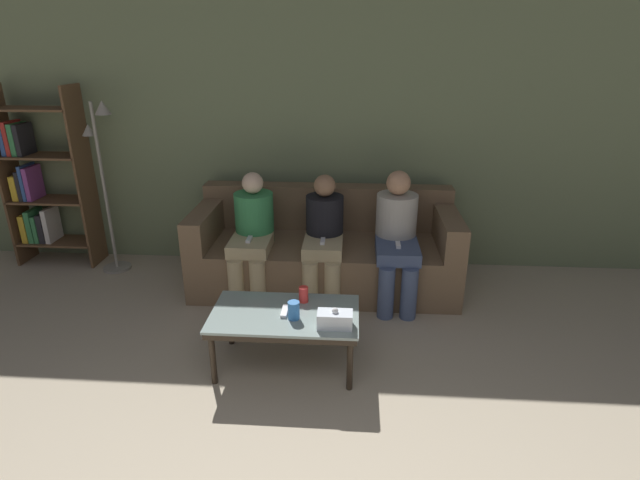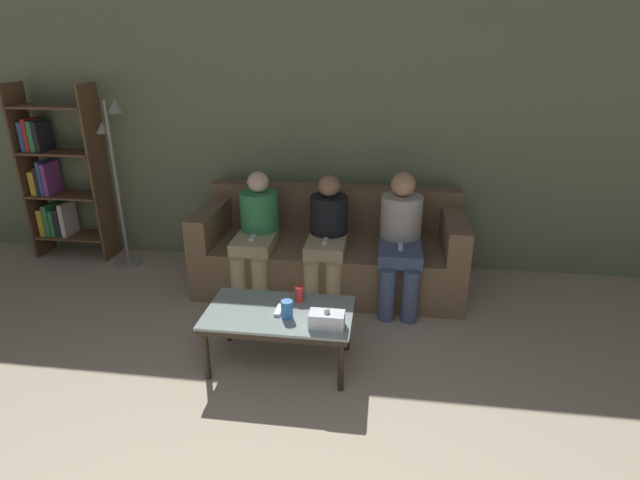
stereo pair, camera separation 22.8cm
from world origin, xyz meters
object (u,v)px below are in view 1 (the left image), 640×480
object	(u,v)px
cup_near_left	(304,294)
seated_person_mid_right	(397,233)
cup_near_right	(294,310)
couch	(325,251)
seated_person_mid_left	(324,234)
coffee_table	(285,318)
seated_person_left_end	(252,231)
game_remote	(285,311)
standing_lamp	(104,170)
bookshelf	(39,184)
tissue_box	(335,319)

from	to	relation	value
cup_near_left	seated_person_mid_right	world-z (taller)	seated_person_mid_right
cup_near_left	cup_near_right	xyz separation A→B (m)	(-0.04, -0.23, 0.01)
couch	seated_person_mid_left	xyz separation A→B (m)	(0.00, -0.22, 0.25)
coffee_table	seated_person_left_end	distance (m)	1.16
cup_near_right	seated_person_mid_left	size ratio (longest dim) A/B	0.11
couch	cup_near_left	size ratio (longest dim) A/B	20.95
couch	seated_person_mid_right	distance (m)	0.71
cup_near_right	game_remote	bearing A→B (deg)	133.63
standing_lamp	seated_person_left_end	size ratio (longest dim) A/B	1.52
cup_near_right	standing_lamp	xyz separation A→B (m)	(-1.91, 1.52, 0.51)
game_remote	seated_person_mid_left	bearing A→B (deg)	79.88
seated_person_mid_right	cup_near_left	bearing A→B (deg)	-127.56
cup_near_left	seated_person_left_end	distance (m)	1.05
couch	standing_lamp	xyz separation A→B (m)	(-2.03, 0.17, 0.67)
bookshelf	seated_person_left_end	bearing A→B (deg)	-13.65
cup_near_left	seated_person_mid_left	xyz separation A→B (m)	(0.08, 0.90, 0.10)
couch	tissue_box	world-z (taller)	couch
cup_near_right	seated_person_left_end	world-z (taller)	seated_person_left_end
couch	tissue_box	xyz separation A→B (m)	(0.15, -1.43, 0.15)
cup_near_right	seated_person_mid_right	xyz separation A→B (m)	(0.73, 1.13, 0.12)
game_remote	cup_near_right	bearing A→B (deg)	-46.37
cup_near_right	seated_person_mid_left	bearing A→B (deg)	83.93
cup_near_right	bookshelf	size ratio (longest dim) A/B	0.07
seated_person_mid_left	standing_lamp	bearing A→B (deg)	169.22
cup_near_left	bookshelf	xyz separation A→B (m)	(-2.69, 1.43, 0.34)
coffee_table	cup_near_left	distance (m)	0.22
bookshelf	seated_person_mid_right	world-z (taller)	bookshelf
standing_lamp	couch	bearing A→B (deg)	-4.68
tissue_box	standing_lamp	size ratio (longest dim) A/B	0.14
seated_person_mid_right	coffee_table	bearing A→B (deg)	-127.10
bookshelf	standing_lamp	world-z (taller)	bookshelf
cup_near_left	tissue_box	bearing A→B (deg)	-53.67
seated_person_left_end	seated_person_mid_left	size ratio (longest dim) A/B	1.01
seated_person_left_end	seated_person_mid_right	bearing A→B (deg)	-0.40
cup_near_left	seated_person_mid_right	xyz separation A→B (m)	(0.69, 0.90, 0.13)
cup_near_right	standing_lamp	bearing A→B (deg)	141.52
couch	seated_person_mid_right	xyz separation A→B (m)	(0.61, -0.23, 0.28)
tissue_box	seated_person_mid_left	size ratio (longest dim) A/B	0.21
seated_person_mid_right	standing_lamp	bearing A→B (deg)	171.56
game_remote	seated_person_mid_right	world-z (taller)	seated_person_mid_right
couch	seated_person_mid_right	size ratio (longest dim) A/B	2.10
bookshelf	standing_lamp	xyz separation A→B (m)	(0.74, -0.14, 0.17)
coffee_table	standing_lamp	size ratio (longest dim) A/B	0.61
bookshelf	seated_person_mid_right	bearing A→B (deg)	-8.97
game_remote	seated_person_mid_right	xyz separation A→B (m)	(0.80, 1.05, 0.17)
cup_near_left	game_remote	size ratio (longest dim) A/B	0.73
standing_lamp	coffee_table	bearing A→B (deg)	-38.14
coffee_table	bookshelf	size ratio (longest dim) A/B	0.57
couch	coffee_table	bearing A→B (deg)	-98.41
cup_near_left	game_remote	world-z (taller)	cup_near_left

